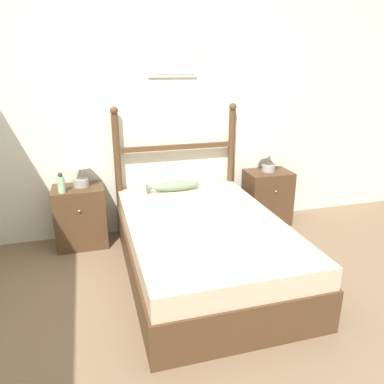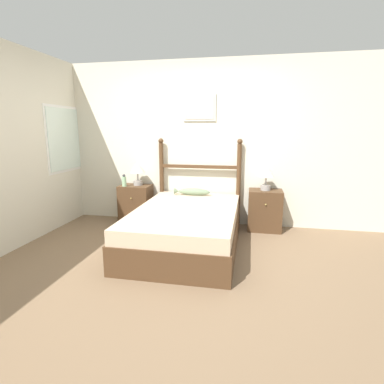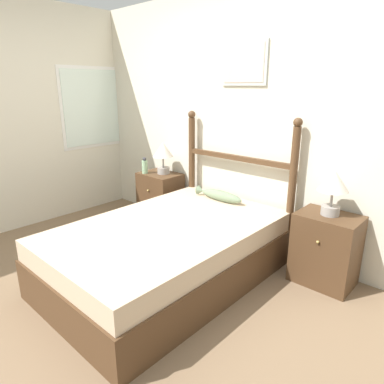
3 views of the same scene
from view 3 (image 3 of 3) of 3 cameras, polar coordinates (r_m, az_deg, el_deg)
name	(u,v)px [view 3 (image 3 of 3)]	position (r m, az deg, el deg)	size (l,w,h in m)	color
ground_plane	(107,309)	(2.83, -14.04, -18.42)	(16.00, 16.00, 0.00)	#7A6047
wall_back	(243,122)	(3.55, 8.56, 11.47)	(6.40, 0.08, 2.55)	beige
bed	(168,252)	(3.02, -3.99, -9.91)	(1.31, 2.03, 0.51)	#4C331E
headboard	(236,176)	(3.54, 7.38, 2.65)	(1.32, 0.08, 1.37)	#4C331E
nightstand_left	(160,198)	(4.23, -5.29, -0.95)	(0.49, 0.39, 0.62)	#4C331E
nightstand_right	(326,249)	(3.13, 21.36, -8.88)	(0.49, 0.39, 0.62)	#4C331E
table_lamp_left	(163,153)	(4.08, -4.85, 6.56)	(0.24, 0.24, 0.38)	gray
table_lamp_right	(333,185)	(2.95, 22.51, 1.10)	(0.24, 0.24, 0.38)	gray
bottle	(145,166)	(4.15, -7.88, 4.30)	(0.07, 0.07, 0.20)	#99C699
fish_pillow	(219,195)	(3.49, 4.52, -0.55)	(0.56, 0.10, 0.11)	gray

